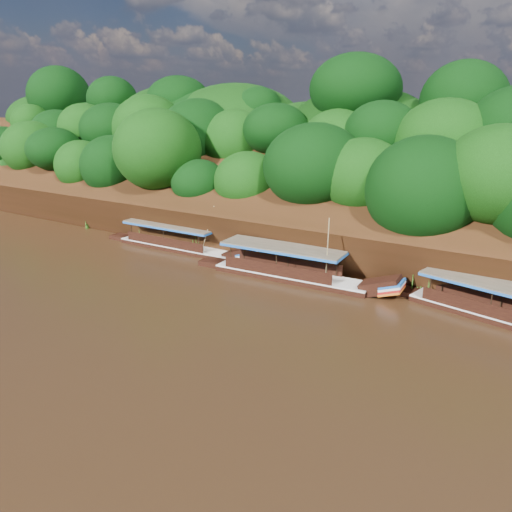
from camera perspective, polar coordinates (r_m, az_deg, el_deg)
The scene contains 5 objects.
ground at distance 30.67m, azimuth 0.14°, elevation -7.22°, with size 160.00×160.00×0.00m, color black.
riverbank at distance 49.90m, azimuth 14.05°, elevation 4.29°, with size 120.00×30.06×19.40m.
boat_1 at distance 36.85m, azimuth 5.07°, elevation -2.03°, with size 14.26×2.98×5.74m.
boat_2 at distance 44.54m, azimuth -8.28°, elevation 1.23°, with size 14.05×2.40×4.77m.
reeds at distance 39.36m, azimuth 4.31°, elevation -0.30°, with size 49.70×2.13×2.02m.
Camera 1 is at (14.67, -23.69, 12.81)m, focal length 35.00 mm.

